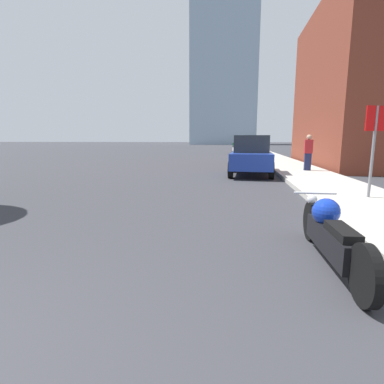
{
  "coord_description": "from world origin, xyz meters",
  "views": [
    {
      "loc": [
        2.45,
        -0.71,
        1.59
      ],
      "look_at": [
        1.62,
        5.05,
        0.57
      ],
      "focal_mm": 28.0,
      "sensor_mm": 36.0,
      "label": 1
    }
  ],
  "objects_px": {
    "parked_car_blue": "(251,156)",
    "stop_sign": "(374,136)",
    "parked_car_silver": "(244,150)",
    "parked_car_black": "(242,146)",
    "parked_car_green": "(239,144)",
    "pedestrian": "(308,152)",
    "motorcycle": "(330,233)",
    "parked_car_red": "(240,144)"
  },
  "relations": [
    {
      "from": "stop_sign",
      "to": "parked_car_silver",
      "type": "bearing_deg",
      "value": 99.16
    },
    {
      "from": "motorcycle",
      "to": "parked_car_black",
      "type": "bearing_deg",
      "value": 89.85
    },
    {
      "from": "motorcycle",
      "to": "parked_car_green",
      "type": "relative_size",
      "value": 0.54
    },
    {
      "from": "motorcycle",
      "to": "parked_car_blue",
      "type": "relative_size",
      "value": 0.65
    },
    {
      "from": "motorcycle",
      "to": "parked_car_blue",
      "type": "bearing_deg",
      "value": 92.08
    },
    {
      "from": "parked_car_blue",
      "to": "parked_car_green",
      "type": "height_order",
      "value": "parked_car_blue"
    },
    {
      "from": "parked_car_blue",
      "to": "parked_car_green",
      "type": "distance_m",
      "value": 45.02
    },
    {
      "from": "parked_car_silver",
      "to": "parked_car_green",
      "type": "bearing_deg",
      "value": 87.66
    },
    {
      "from": "parked_car_red",
      "to": "stop_sign",
      "type": "distance_m",
      "value": 38.45
    },
    {
      "from": "parked_car_silver",
      "to": "parked_car_green",
      "type": "distance_m",
      "value": 34.11
    },
    {
      "from": "parked_car_silver",
      "to": "stop_sign",
      "type": "bearing_deg",
      "value": -83.26
    },
    {
      "from": "stop_sign",
      "to": "parked_car_green",
      "type": "bearing_deg",
      "value": 93.07
    },
    {
      "from": "parked_car_silver",
      "to": "parked_car_black",
      "type": "relative_size",
      "value": 1.09
    },
    {
      "from": "motorcycle",
      "to": "parked_car_red",
      "type": "distance_m",
      "value": 42.47
    },
    {
      "from": "stop_sign",
      "to": "pedestrian",
      "type": "height_order",
      "value": "stop_sign"
    },
    {
      "from": "parked_car_silver",
      "to": "parked_car_black",
      "type": "height_order",
      "value": "parked_car_black"
    },
    {
      "from": "pedestrian",
      "to": "parked_car_black",
      "type": "bearing_deg",
      "value": 97.13
    },
    {
      "from": "parked_car_green",
      "to": "pedestrian",
      "type": "distance_m",
      "value": 43.94
    },
    {
      "from": "parked_car_blue",
      "to": "stop_sign",
      "type": "bearing_deg",
      "value": -61.9
    },
    {
      "from": "parked_car_blue",
      "to": "parked_car_black",
      "type": "height_order",
      "value": "parked_car_blue"
    },
    {
      "from": "motorcycle",
      "to": "parked_car_black",
      "type": "relative_size",
      "value": 0.61
    },
    {
      "from": "pedestrian",
      "to": "parked_car_blue",
      "type": "bearing_deg",
      "value": -156.75
    },
    {
      "from": "motorcycle",
      "to": "pedestrian",
      "type": "relative_size",
      "value": 1.53
    },
    {
      "from": "motorcycle",
      "to": "parked_car_blue",
      "type": "height_order",
      "value": "parked_car_blue"
    },
    {
      "from": "parked_car_black",
      "to": "parked_car_green",
      "type": "height_order",
      "value": "parked_car_green"
    },
    {
      "from": "parked_car_green",
      "to": "pedestrian",
      "type": "height_order",
      "value": "pedestrian"
    },
    {
      "from": "parked_car_red",
      "to": "pedestrian",
      "type": "xyz_separation_m",
      "value": [
        2.69,
        -31.53,
        0.13
      ]
    },
    {
      "from": "parked_car_black",
      "to": "parked_car_red",
      "type": "distance_m",
      "value": 10.18
    },
    {
      "from": "parked_car_silver",
      "to": "parked_car_red",
      "type": "height_order",
      "value": "parked_car_red"
    },
    {
      "from": "parked_car_blue",
      "to": "stop_sign",
      "type": "relative_size",
      "value": 1.76
    },
    {
      "from": "parked_car_silver",
      "to": "stop_sign",
      "type": "distance_m",
      "value": 16.8
    },
    {
      "from": "parked_car_blue",
      "to": "parked_car_red",
      "type": "xyz_separation_m",
      "value": [
        0.01,
        32.7,
        -0.0
      ]
    },
    {
      "from": "parked_car_blue",
      "to": "pedestrian",
      "type": "relative_size",
      "value": 2.37
    },
    {
      "from": "parked_car_black",
      "to": "pedestrian",
      "type": "xyz_separation_m",
      "value": [
        2.67,
        -21.35,
        0.21
      ]
    },
    {
      "from": "pedestrian",
      "to": "motorcycle",
      "type": "bearing_deg",
      "value": -101.23
    },
    {
      "from": "parked_car_silver",
      "to": "pedestrian",
      "type": "xyz_separation_m",
      "value": [
        2.7,
        -9.75,
        0.21
      ]
    },
    {
      "from": "parked_car_black",
      "to": "parked_car_red",
      "type": "xyz_separation_m",
      "value": [
        -0.02,
        10.18,
        0.08
      ]
    },
    {
      "from": "parked_car_black",
      "to": "stop_sign",
      "type": "bearing_deg",
      "value": -86.7
    },
    {
      "from": "parked_car_green",
      "to": "parked_car_blue",
      "type": "bearing_deg",
      "value": -84.11
    },
    {
      "from": "parked_car_green",
      "to": "stop_sign",
      "type": "xyz_separation_m",
      "value": [
        2.72,
        -50.67,
        0.87
      ]
    },
    {
      "from": "parked_car_blue",
      "to": "parked_car_black",
      "type": "xyz_separation_m",
      "value": [
        0.03,
        22.51,
        -0.09
      ]
    },
    {
      "from": "motorcycle",
      "to": "parked_car_silver",
      "type": "relative_size",
      "value": 0.56
    }
  ]
}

